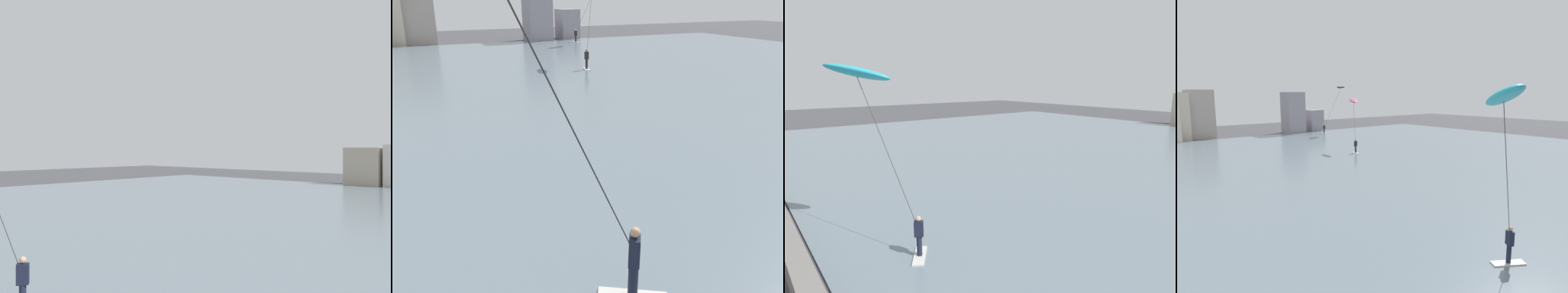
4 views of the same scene
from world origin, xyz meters
TOP-DOWN VIEW (x-y plane):
  - kitesurfer_cyan at (-4.15, 6.94)m, footprint 5.03×2.87m

SIDE VIEW (x-z plane):
  - kitesurfer_cyan at x=-4.15m, z-range 2.59..10.10m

